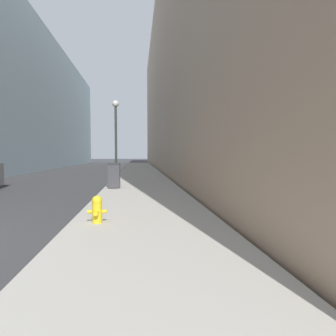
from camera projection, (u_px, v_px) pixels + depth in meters
sidewalk_right at (140, 175)px, 23.07m from camera, size 3.92×60.00×0.13m
building_right_stone at (207, 81)px, 31.38m from camera, size 12.00×60.00×21.26m
fire_hydrant at (97, 209)px, 6.58m from camera, size 0.49×0.37×0.69m
trash_bin at (114, 175)px, 13.34m from camera, size 0.59×0.57×1.28m
lamppost at (116, 133)px, 16.63m from camera, size 0.42×0.42×5.12m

